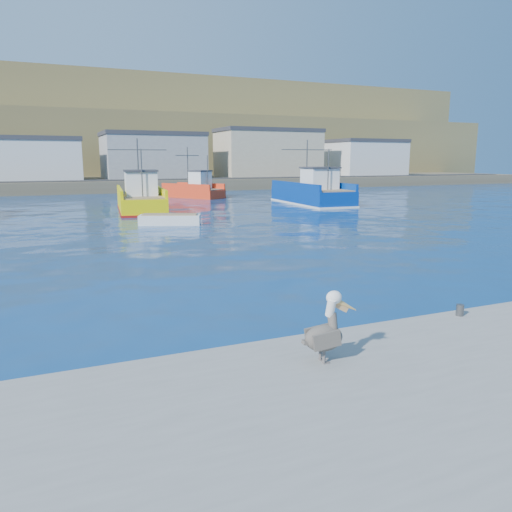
{
  "coord_description": "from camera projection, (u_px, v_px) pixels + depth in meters",
  "views": [
    {
      "loc": [
        -6.93,
        -12.81,
        4.54
      ],
      "look_at": [
        0.06,
        3.3,
        1.13
      ],
      "focal_mm": 35.0,
      "sensor_mm": 36.0,
      "label": 1
    }
  ],
  "objects": [
    {
      "name": "ground",
      "position": [
        297.0,
        312.0,
        15.1
      ],
      "size": [
        260.0,
        260.0,
        0.0
      ],
      "primitive_type": "plane",
      "color": "navy",
      "rests_on": "ground"
    },
    {
      "name": "dock_bollards",
      "position": [
        385.0,
        322.0,
        12.15
      ],
      "size": [
        36.2,
        0.2,
        0.3
      ],
      "color": "#4C4C4C",
      "rests_on": "dock"
    },
    {
      "name": "far_shore",
      "position": [
        68.0,
        139.0,
        111.74
      ],
      "size": [
        200.0,
        81.0,
        24.0
      ],
      "color": "brown",
      "rests_on": "ground"
    },
    {
      "name": "trawler_yellow_b",
      "position": [
        141.0,
        200.0,
        44.31
      ],
      "size": [
        5.22,
        11.3,
        6.47
      ],
      "color": "yellow",
      "rests_on": "ground"
    },
    {
      "name": "trawler_blue",
      "position": [
        313.0,
        193.0,
        51.56
      ],
      "size": [
        5.78,
        12.27,
        6.61
      ],
      "color": "navy",
      "rests_on": "ground"
    },
    {
      "name": "boat_orange",
      "position": [
        195.0,
        189.0,
        59.92
      ],
      "size": [
        6.55,
        8.11,
        6.01
      ],
      "color": "red",
      "rests_on": "ground"
    },
    {
      "name": "skiff_mid",
      "position": [
        170.0,
        220.0,
        35.25
      ],
      "size": [
        4.49,
        2.89,
        0.92
      ],
      "color": "silver",
      "rests_on": "ground"
    },
    {
      "name": "skiff_far",
      "position": [
        333.0,
        195.0,
        60.35
      ],
      "size": [
        3.37,
        4.63,
        0.96
      ],
      "color": "silver",
      "rests_on": "ground"
    },
    {
      "name": "pelican",
      "position": [
        326.0,
        332.0,
        10.03
      ],
      "size": [
        1.2,
        0.57,
        1.47
      ],
      "color": "#595451",
      "rests_on": "dock"
    }
  ]
}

